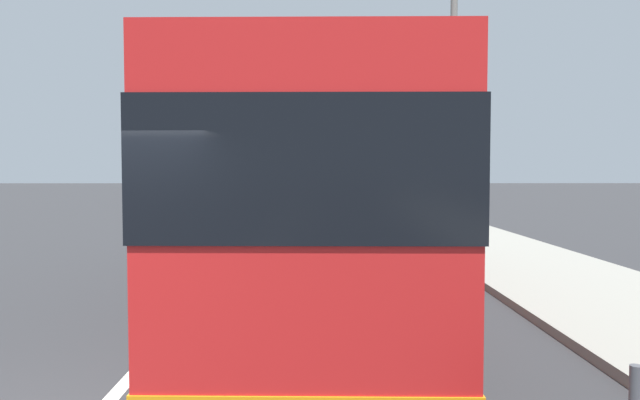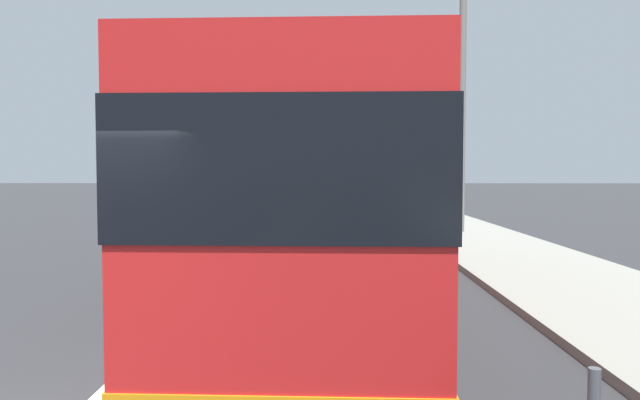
% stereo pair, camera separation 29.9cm
% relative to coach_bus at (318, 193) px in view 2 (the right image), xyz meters
% --- Properties ---
extents(sidewalk_curb, '(110.00, 3.60, 0.14)m').
position_rel_coach_bus_xyz_m(sidewalk_curb, '(4.62, -4.92, -1.78)').
color(sidewalk_curb, gray).
rests_on(sidewalk_curb, ground).
extents(lane_divider_line, '(110.00, 0.16, 0.01)m').
position_rel_coach_bus_xyz_m(lane_divider_line, '(4.62, 2.08, -1.85)').
color(lane_divider_line, silver).
rests_on(lane_divider_line, ground).
extents(coach_bus, '(12.33, 2.79, 3.26)m').
position_rel_coach_bus_xyz_m(coach_bus, '(0.00, 0.00, 0.00)').
color(coach_bus, red).
rests_on(coach_bus, ground).
extents(car_far_distant, '(3.99, 1.90, 1.42)m').
position_rel_coach_bus_xyz_m(car_far_distant, '(22.55, -0.16, -1.16)').
color(car_far_distant, '#2D7238').
rests_on(car_far_distant, ground).
extents(car_behind_bus, '(4.68, 2.01, 1.48)m').
position_rel_coach_bus_xyz_m(car_behind_bus, '(32.94, -0.74, -1.15)').
color(car_behind_bus, silver).
rests_on(car_behind_bus, ground).
extents(utility_pole, '(0.24, 0.24, 8.17)m').
position_rel_coach_bus_xyz_m(utility_pole, '(10.42, -4.76, 2.23)').
color(utility_pole, slate).
rests_on(utility_pole, ground).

